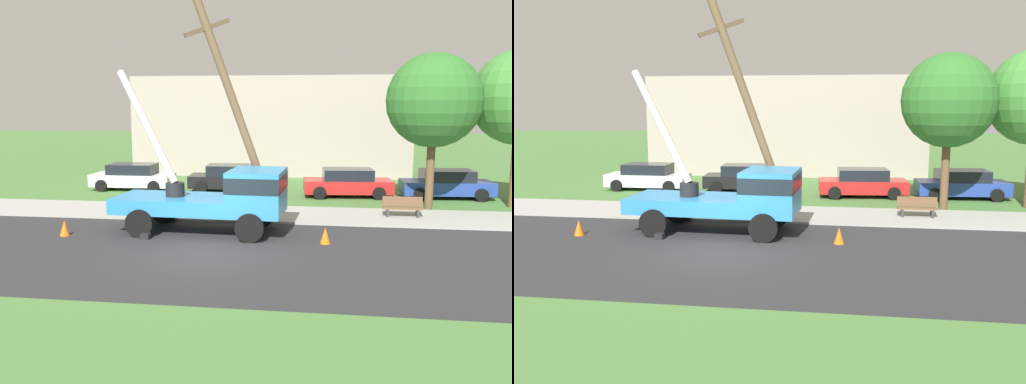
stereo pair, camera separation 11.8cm
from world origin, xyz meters
The scene contains 15 objects.
ground_plane centered at (0.00, 12.00, 0.00)m, with size 120.00×120.00×0.00m, color #477538.
road_asphalt centered at (0.00, 0.00, 0.00)m, with size 80.00×8.98×0.01m, color #2B2B2D.
sidewalk_strip centered at (0.00, 6.16, 0.05)m, with size 80.00×3.35×0.10m, color #9E9E99.
utility_truck centered at (-0.05, 2.87, 1.41)m, with size 6.75×3.21×5.98m.
leaning_utility_pole centered at (0.25, 4.42, 4.37)m, with size 3.47×1.94×8.55m.
traffic_cone_ahead centered at (3.72, 1.76, 0.28)m, with size 0.36×0.36×0.56m, color orange.
traffic_cone_behind centered at (-5.56, 1.61, 0.28)m, with size 0.36×0.36×0.56m, color orange.
traffic_cone_curbside centered at (0.87, 4.13, 0.28)m, with size 0.36×0.36×0.56m, color orange.
parked_sedan_white centered at (-6.90, 12.02, 0.71)m, with size 4.42×2.05×1.42m.
parked_sedan_black centered at (-1.49, 12.28, 0.71)m, with size 4.51×2.21×1.42m.
parked_sedan_red centered at (4.70, 11.34, 0.71)m, with size 4.54×2.27×1.42m.
parked_sedan_blue centered at (9.57, 11.57, 0.71)m, with size 4.50×2.19×1.42m.
park_bench centered at (6.80, 6.23, 0.46)m, with size 1.60×0.45×0.90m.
roadside_tree_far centered at (8.22, 8.55, 4.79)m, with size 4.11×4.11×6.87m.
lowrise_building_backdrop centered at (-0.15, 20.99, 3.20)m, with size 18.00×6.00×6.40m, color #A5998C.
Camera 1 is at (3.88, -16.27, 4.72)m, focal length 38.16 mm.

